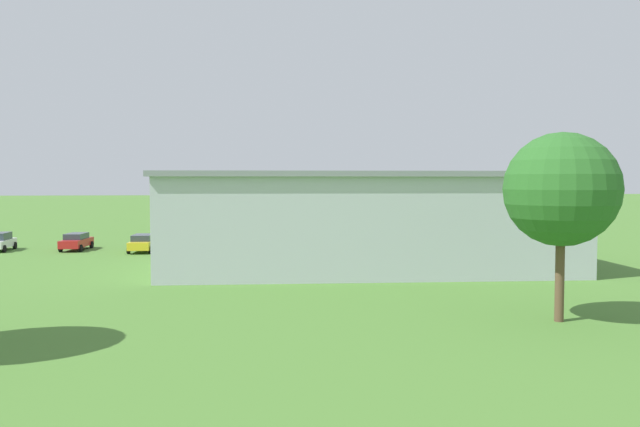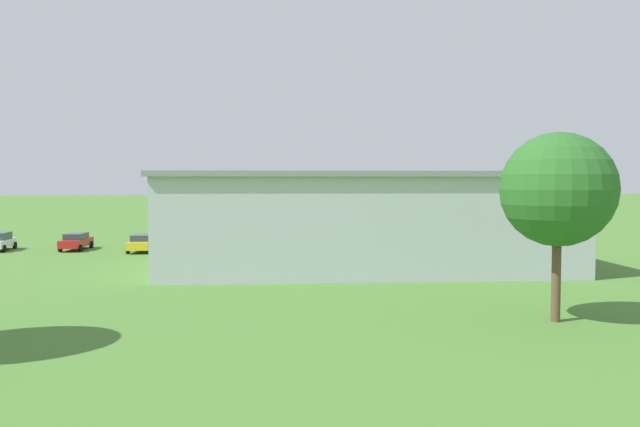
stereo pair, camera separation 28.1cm
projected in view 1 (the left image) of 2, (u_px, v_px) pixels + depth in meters
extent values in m
plane|color=#47752D|center=(277.00, 228.00, 82.50)|extent=(400.00, 400.00, 0.00)
cube|color=#B7BCC6|center=(363.00, 222.00, 45.37)|extent=(28.00, 15.57, 6.45)
cube|color=gray|center=(363.00, 175.00, 45.20)|extent=(28.63, 16.20, 0.35)
cube|color=#384251|center=(351.00, 224.00, 52.54)|extent=(9.56, 0.63, 5.29)
cylinder|color=#B21E1E|center=(309.00, 205.00, 83.07)|extent=(6.09, 3.53, 1.58)
cone|color=black|center=(334.00, 208.00, 82.02)|extent=(0.98, 0.94, 0.74)
cube|color=#B21E1E|center=(314.00, 206.00, 82.85)|extent=(4.58, 7.38, 0.28)
cube|color=#B21E1E|center=(318.00, 197.00, 82.64)|extent=(4.58, 7.38, 0.28)
cube|color=#B21E1E|center=(290.00, 195.00, 83.83)|extent=(1.15, 0.61, 1.40)
cube|color=#B21E1E|center=(289.00, 202.00, 83.92)|extent=(1.92, 2.74, 0.17)
cylinder|color=black|center=(310.00, 215.00, 82.08)|extent=(0.64, 0.40, 0.64)
cylinder|color=black|center=(315.00, 214.00, 83.88)|extent=(0.64, 0.40, 0.64)
cylinder|color=#332D28|center=(310.00, 202.00, 80.50)|extent=(0.22, 0.16, 1.22)
cylinder|color=#332D28|center=(321.00, 201.00, 84.99)|extent=(0.22, 0.16, 1.22)
cube|color=#B7B7BC|center=(468.00, 239.00, 59.34)|extent=(1.97, 4.34, 0.77)
cube|color=#2D3842|center=(468.00, 232.00, 59.30)|extent=(1.63, 2.47, 0.65)
cylinder|color=black|center=(483.00, 245.00, 58.11)|extent=(0.27, 0.65, 0.64)
cylinder|color=black|center=(466.00, 245.00, 57.79)|extent=(0.27, 0.65, 0.64)
cylinder|color=black|center=(469.00, 242.00, 60.93)|extent=(0.27, 0.65, 0.64)
cylinder|color=black|center=(453.00, 242.00, 60.60)|extent=(0.27, 0.65, 0.64)
cube|color=slate|center=(227.00, 241.00, 58.45)|extent=(2.25, 4.49, 0.71)
cube|color=#2D3842|center=(227.00, 234.00, 58.41)|extent=(1.84, 2.57, 0.52)
cylinder|color=black|center=(235.00, 246.00, 57.01)|extent=(0.28, 0.66, 0.64)
cylinder|color=black|center=(214.00, 246.00, 56.98)|extent=(0.28, 0.66, 0.64)
cylinder|color=black|center=(238.00, 243.00, 59.95)|extent=(0.28, 0.66, 0.64)
cylinder|color=black|center=(219.00, 243.00, 59.91)|extent=(0.28, 0.66, 0.64)
cube|color=gold|center=(143.00, 244.00, 55.35)|extent=(1.98, 4.71, 0.67)
cube|color=#2D3842|center=(143.00, 237.00, 55.32)|extent=(1.69, 2.66, 0.52)
cylinder|color=black|center=(150.00, 250.00, 53.87)|extent=(0.24, 0.65, 0.64)
cylinder|color=black|center=(129.00, 250.00, 53.72)|extent=(0.24, 0.65, 0.64)
cylinder|color=black|center=(157.00, 246.00, 57.02)|extent=(0.24, 0.65, 0.64)
cylinder|color=black|center=(136.00, 246.00, 56.86)|extent=(0.24, 0.65, 0.64)
cube|color=red|center=(76.00, 243.00, 56.71)|extent=(2.04, 4.66, 0.68)
cube|color=#2D3842|center=(76.00, 236.00, 56.68)|extent=(1.69, 2.65, 0.52)
cylinder|color=black|center=(81.00, 248.00, 55.23)|extent=(0.27, 0.65, 0.64)
cylinder|color=black|center=(61.00, 248.00, 55.14)|extent=(0.27, 0.65, 0.64)
cylinder|color=black|center=(92.00, 245.00, 58.31)|extent=(0.27, 0.65, 0.64)
cylinder|color=black|center=(73.00, 245.00, 58.23)|extent=(0.27, 0.65, 0.64)
cylinder|color=black|center=(4.00, 249.00, 54.79)|extent=(0.24, 0.65, 0.64)
cylinder|color=black|center=(15.00, 245.00, 57.66)|extent=(0.24, 0.65, 0.64)
cylinder|color=#33723F|center=(432.00, 238.00, 64.27)|extent=(0.37, 0.37, 0.89)
cylinder|color=#3F3F47|center=(432.00, 230.00, 64.23)|extent=(0.44, 0.44, 0.63)
sphere|color=#D8AD84|center=(432.00, 226.00, 64.21)|extent=(0.24, 0.24, 0.24)
cylinder|color=orange|center=(454.00, 238.00, 64.39)|extent=(0.33, 0.33, 0.82)
cylinder|color=#B23333|center=(454.00, 231.00, 64.35)|extent=(0.39, 0.39, 0.58)
sphere|color=#D8AD84|center=(454.00, 227.00, 64.33)|extent=(0.22, 0.22, 0.22)
cylinder|color=#B23333|center=(409.00, 239.00, 63.01)|extent=(0.41, 0.41, 0.89)
cylinder|color=#3F3F47|center=(409.00, 231.00, 62.98)|extent=(0.48, 0.48, 0.63)
sphere|color=brown|center=(409.00, 227.00, 62.95)|extent=(0.24, 0.24, 0.24)
cylinder|color=brown|center=(560.00, 273.00, 27.82)|extent=(0.40, 0.40, 4.32)
sphere|color=#286023|center=(561.00, 189.00, 27.63)|extent=(5.00, 5.00, 5.00)
cylinder|color=silver|center=(335.00, 202.00, 90.90)|extent=(0.12, 0.12, 6.20)
cone|color=orange|center=(330.00, 182.00, 90.67)|extent=(1.24, 1.41, 0.60)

